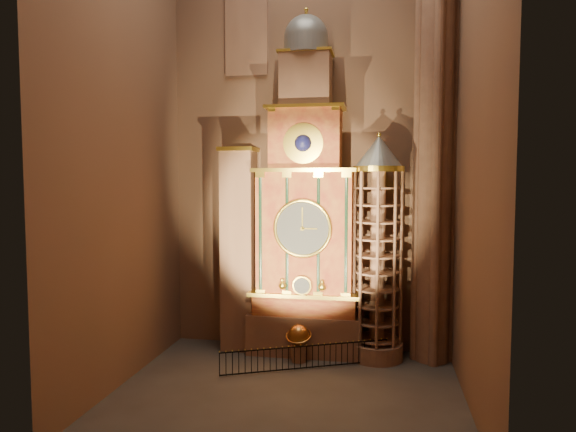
% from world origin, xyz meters
% --- Properties ---
extents(floor, '(14.00, 14.00, 0.00)m').
position_xyz_m(floor, '(0.00, 0.00, 0.00)').
color(floor, '#383330').
rests_on(floor, ground).
extents(wall_back, '(22.00, 0.00, 22.00)m').
position_xyz_m(wall_back, '(0.00, 6.00, 11.00)').
color(wall_back, brown).
rests_on(wall_back, floor).
extents(wall_left, '(0.00, 22.00, 22.00)m').
position_xyz_m(wall_left, '(-7.00, 0.00, 11.00)').
color(wall_left, brown).
rests_on(wall_left, floor).
extents(wall_right, '(0.00, 22.00, 22.00)m').
position_xyz_m(wall_right, '(7.00, 0.00, 11.00)').
color(wall_right, brown).
rests_on(wall_right, floor).
extents(astronomical_clock, '(5.60, 2.41, 16.70)m').
position_xyz_m(astronomical_clock, '(0.00, 4.96, 6.68)').
color(astronomical_clock, '#8C634C').
rests_on(astronomical_clock, floor).
extents(portrait_tower, '(1.80, 1.60, 10.20)m').
position_xyz_m(portrait_tower, '(-3.40, 4.98, 5.15)').
color(portrait_tower, '#8C634C').
rests_on(portrait_tower, floor).
extents(stair_turret, '(2.50, 2.50, 10.80)m').
position_xyz_m(stair_turret, '(3.50, 4.70, 5.27)').
color(stair_turret, '#8C634C').
rests_on(stair_turret, floor).
extents(gothic_pier, '(2.04, 2.04, 22.00)m').
position_xyz_m(gothic_pier, '(6.10, 5.00, 11.00)').
color(gothic_pier, '#8C634C').
rests_on(gothic_pier, floor).
extents(stained_glass_window, '(2.20, 0.14, 5.20)m').
position_xyz_m(stained_glass_window, '(-3.20, 5.92, 16.50)').
color(stained_glass_window, navy).
rests_on(stained_glass_window, wall_back).
extents(celestial_globe, '(1.34, 1.28, 1.78)m').
position_xyz_m(celestial_globe, '(-0.12, 3.60, 1.07)').
color(celestial_globe, '#8C634C').
rests_on(celestial_globe, floor).
extents(iron_railing, '(7.19, 3.27, 1.05)m').
position_xyz_m(iron_railing, '(0.40, 2.66, 0.57)').
color(iron_railing, black).
rests_on(iron_railing, floor).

